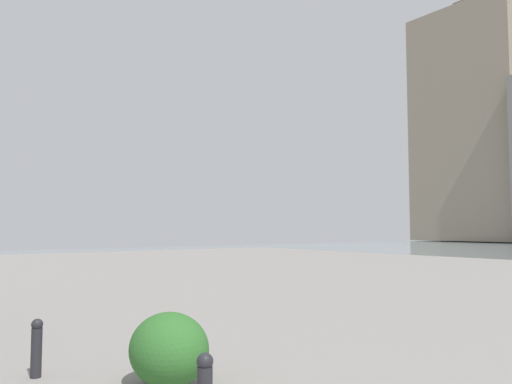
% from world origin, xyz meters
% --- Properties ---
extents(building_highrise, '(14.75, 14.15, 33.74)m').
position_xyz_m(building_highrise, '(37.65, -66.06, 15.83)').
color(building_highrise, gray).
rests_on(building_highrise, ground).
extents(bollard_mid, '(0.13, 0.13, 0.66)m').
position_xyz_m(bollard_mid, '(6.51, -0.48, 0.34)').
color(bollard_mid, '#232328').
rests_on(bollard_mid, ground).
extents(shrub_low, '(0.92, 0.83, 0.78)m').
position_xyz_m(shrub_low, '(5.30, -1.53, 0.39)').
color(shrub_low, '#2D6628').
rests_on(shrub_low, ground).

